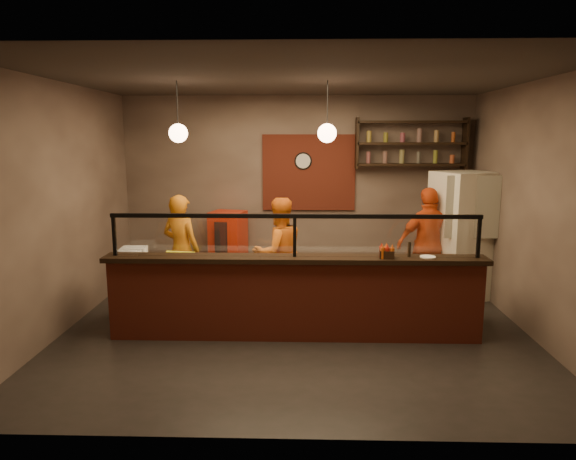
{
  "coord_description": "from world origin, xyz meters",
  "views": [
    {
      "loc": [
        0.09,
        -6.42,
        2.49
      ],
      "look_at": [
        -0.1,
        0.3,
        1.28
      ],
      "focal_mm": 32.0,
      "sensor_mm": 36.0,
      "label": 1
    }
  ],
  "objects_px": {
    "wall_clock": "(303,161)",
    "cook_mid": "(279,253)",
    "cook_left": "(181,250)",
    "cook_right": "(429,244)",
    "pizza_dough": "(360,262)",
    "condiment_caddy": "(387,254)",
    "pepper_mill": "(409,249)",
    "red_cooler": "(228,248)",
    "fridge": "(463,235)"
  },
  "relations": [
    {
      "from": "cook_mid",
      "to": "red_cooler",
      "type": "height_order",
      "value": "cook_mid"
    },
    {
      "from": "cook_left",
      "to": "pepper_mill",
      "type": "distance_m",
      "value": 3.42
    },
    {
      "from": "cook_left",
      "to": "red_cooler",
      "type": "height_order",
      "value": "cook_left"
    },
    {
      "from": "condiment_caddy",
      "to": "pepper_mill",
      "type": "xyz_separation_m",
      "value": [
        0.29,
        0.08,
        0.04
      ]
    },
    {
      "from": "cook_left",
      "to": "fridge",
      "type": "height_order",
      "value": "fridge"
    },
    {
      "from": "cook_right",
      "to": "cook_mid",
      "type": "bearing_deg",
      "value": -0.38
    },
    {
      "from": "cook_right",
      "to": "pepper_mill",
      "type": "distance_m",
      "value": 1.83
    },
    {
      "from": "cook_right",
      "to": "pizza_dough",
      "type": "xyz_separation_m",
      "value": [
        -1.2,
        -1.33,
        0.03
      ]
    },
    {
      "from": "cook_mid",
      "to": "pepper_mill",
      "type": "relative_size",
      "value": 8.9
    },
    {
      "from": "wall_clock",
      "to": "pizza_dough",
      "type": "height_order",
      "value": "wall_clock"
    },
    {
      "from": "cook_mid",
      "to": "pizza_dough",
      "type": "distance_m",
      "value": 1.39
    },
    {
      "from": "wall_clock",
      "to": "cook_mid",
      "type": "height_order",
      "value": "wall_clock"
    },
    {
      "from": "wall_clock",
      "to": "cook_left",
      "type": "distance_m",
      "value": 2.63
    },
    {
      "from": "cook_mid",
      "to": "pizza_dough",
      "type": "xyz_separation_m",
      "value": [
        1.1,
        -0.85,
        0.09
      ]
    },
    {
      "from": "wall_clock",
      "to": "condiment_caddy",
      "type": "height_order",
      "value": "wall_clock"
    },
    {
      "from": "condiment_caddy",
      "to": "red_cooler",
      "type": "bearing_deg",
      "value": 132.42
    },
    {
      "from": "wall_clock",
      "to": "cook_right",
      "type": "bearing_deg",
      "value": -28.25
    },
    {
      "from": "cook_right",
      "to": "condiment_caddy",
      "type": "bearing_deg",
      "value": 49.92
    },
    {
      "from": "wall_clock",
      "to": "condiment_caddy",
      "type": "relative_size",
      "value": 1.73
    },
    {
      "from": "red_cooler",
      "to": "cook_left",
      "type": "bearing_deg",
      "value": -102.06
    },
    {
      "from": "pizza_dough",
      "to": "cook_mid",
      "type": "bearing_deg",
      "value": 142.36
    },
    {
      "from": "condiment_caddy",
      "to": "pepper_mill",
      "type": "relative_size",
      "value": 0.94
    },
    {
      "from": "cook_left",
      "to": "pizza_dough",
      "type": "distance_m",
      "value": 2.76
    },
    {
      "from": "pizza_dough",
      "to": "fridge",
      "type": "bearing_deg",
      "value": 39.49
    },
    {
      "from": "red_cooler",
      "to": "pizza_dough",
      "type": "xyz_separation_m",
      "value": [
        2.03,
        -2.07,
        0.28
      ]
    },
    {
      "from": "wall_clock",
      "to": "condiment_caddy",
      "type": "bearing_deg",
      "value": -70.21
    },
    {
      "from": "pizza_dough",
      "to": "condiment_caddy",
      "type": "height_order",
      "value": "condiment_caddy"
    },
    {
      "from": "fridge",
      "to": "pizza_dough",
      "type": "bearing_deg",
      "value": -162.33
    },
    {
      "from": "cook_right",
      "to": "fridge",
      "type": "distance_m",
      "value": 0.57
    },
    {
      "from": "condiment_caddy",
      "to": "cook_mid",
      "type": "bearing_deg",
      "value": 136.64
    },
    {
      "from": "wall_clock",
      "to": "cook_left",
      "type": "height_order",
      "value": "wall_clock"
    },
    {
      "from": "cook_left",
      "to": "cook_mid",
      "type": "distance_m",
      "value": 1.48
    },
    {
      "from": "condiment_caddy",
      "to": "wall_clock",
      "type": "bearing_deg",
      "value": 109.79
    },
    {
      "from": "pepper_mill",
      "to": "cook_right",
      "type": "bearing_deg",
      "value": 68.91
    },
    {
      "from": "cook_right",
      "to": "red_cooler",
      "type": "relative_size",
      "value": 1.39
    },
    {
      "from": "pizza_dough",
      "to": "pepper_mill",
      "type": "xyz_separation_m",
      "value": [
        0.55,
        -0.36,
        0.25
      ]
    },
    {
      "from": "cook_mid",
      "to": "red_cooler",
      "type": "distance_m",
      "value": 1.54
    },
    {
      "from": "red_cooler",
      "to": "condiment_caddy",
      "type": "distance_m",
      "value": 3.43
    },
    {
      "from": "cook_mid",
      "to": "fridge",
      "type": "height_order",
      "value": "fridge"
    },
    {
      "from": "cook_right",
      "to": "red_cooler",
      "type": "height_order",
      "value": "cook_right"
    },
    {
      "from": "cook_mid",
      "to": "fridge",
      "type": "xyz_separation_m",
      "value": [
        2.85,
        0.59,
        0.17
      ]
    },
    {
      "from": "wall_clock",
      "to": "fridge",
      "type": "distance_m",
      "value": 2.89
    },
    {
      "from": "wall_clock",
      "to": "pizza_dough",
      "type": "xyz_separation_m",
      "value": [
        0.75,
        -2.38,
        -1.19
      ]
    },
    {
      "from": "cook_left",
      "to": "cook_right",
      "type": "distance_m",
      "value": 3.8
    },
    {
      "from": "wall_clock",
      "to": "cook_right",
      "type": "distance_m",
      "value": 2.53
    },
    {
      "from": "cook_right",
      "to": "pepper_mill",
      "type": "relative_size",
      "value": 9.48
    },
    {
      "from": "red_cooler",
      "to": "pepper_mill",
      "type": "bearing_deg",
      "value": -28.38
    },
    {
      "from": "cook_right",
      "to": "cook_left",
      "type": "bearing_deg",
      "value": -6.84
    },
    {
      "from": "fridge",
      "to": "condiment_caddy",
      "type": "distance_m",
      "value": 2.4
    },
    {
      "from": "cook_right",
      "to": "condiment_caddy",
      "type": "distance_m",
      "value": 2.01
    }
  ]
}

